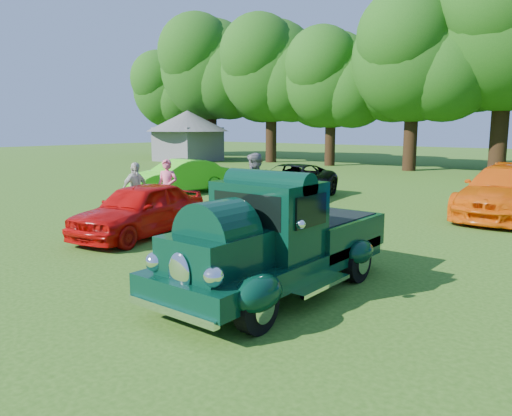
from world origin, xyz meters
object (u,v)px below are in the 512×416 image
Objects in this scene: back_car_black at (291,182)px; gazebo at (188,130)px; back_car_orange at (507,192)px; hero_pickup at (277,244)px; back_car_lime at (179,177)px; spectator_pink at (167,188)px; spectator_grey at (254,188)px; red_convertible at (140,209)px; spectator_white at (135,190)px.

back_car_black is 0.73× the size of gazebo.
back_car_black is 0.88× the size of back_car_orange.
gazebo is (-23.90, 21.06, 1.60)m from hero_pickup.
back_car_black is at bearing 28.76° from back_car_lime.
spectator_grey is at bearing -10.14° from spectator_pink.
gazebo reaches higher than back_car_black.
back_car_lime is 6.92m from spectator_grey.
back_car_orange is at bearing -0.03° from back_car_black.
spectator_pink is 0.27× the size of gazebo.
gazebo is at bearing 156.14° from back_car_orange.
back_car_lime is 4.64m from back_car_black.
spectator_pink is 24.64m from gazebo.
back_car_lime is 0.79× the size of back_car_orange.
hero_pickup is at bearing -4.18° from spectator_grey.
spectator_pink is 2.81m from spectator_grey.
red_convertible is 2.63m from spectator_white.
spectator_white is (-0.60, -0.72, -0.04)m from spectator_pink.
gazebo reaches higher than back_car_orange.
back_car_lime reaches higher than back_car_black.
gazebo is at bearing -176.29° from spectator_grey.
back_car_orange is (7.21, 0.89, 0.12)m from back_car_black.
spectator_pink is (-0.82, -5.34, 0.22)m from back_car_black.
spectator_pink reaches higher than back_car_black.
hero_pickup is at bearing -24.76° from red_convertible.
hero_pickup reaches higher than spectator_pink.
spectator_grey reaches higher than red_convertible.
spectator_grey is (-3.95, 4.36, 0.19)m from hero_pickup.
spectator_white reaches higher than back_car_black.
gazebo reaches higher than spectator_white.
back_car_orange is at bearing 81.91° from hero_pickup.
back_car_orange is at bearing 10.80° from spectator_pink.
hero_pickup is at bearing -55.09° from spectator_pink.
red_convertible is 7.63m from back_car_black.
spectator_white is at bearing -156.67° from spectator_pink.
back_car_black is 7.26m from back_car_orange.
spectator_pink is at bearing 113.19° from red_convertible.
back_car_orange is 11.08m from spectator_white.
back_car_black is at bearing 156.10° from spectator_grey.
spectator_pink is at bearing -45.42° from gazebo.
spectator_pink is (-1.52, 2.26, 0.20)m from red_convertible.
hero_pickup is 1.01× the size of back_car_black.
spectator_grey is (1.87, -4.52, 0.34)m from back_car_black.
spectator_pink is (-6.64, 3.54, 0.07)m from hero_pickup.
gazebo is at bearing 107.59° from spectator_pink.
back_car_black is at bearing 54.24° from spectator_pink.
back_car_black is 2.69× the size of spectator_pink.
gazebo is (-18.09, 12.18, 1.75)m from back_car_black.
back_car_lime is 2.40× the size of spectator_pink.
hero_pickup is 10.62m from back_car_black.
hero_pickup is 0.89× the size of back_car_orange.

